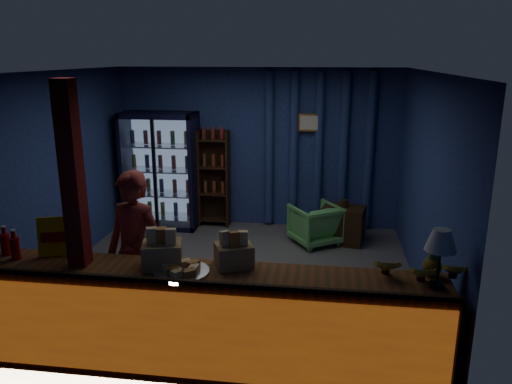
% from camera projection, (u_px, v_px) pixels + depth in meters
% --- Properties ---
extents(ground, '(4.60, 4.60, 0.00)m').
position_uv_depth(ground, '(234.00, 278.00, 6.45)').
color(ground, '#515154').
rests_on(ground, ground).
extents(room_walls, '(4.60, 4.60, 4.60)m').
position_uv_depth(room_walls, '(233.00, 159.00, 6.03)').
color(room_walls, navy).
rests_on(room_walls, ground).
extents(counter, '(4.40, 0.57, 0.99)m').
position_uv_depth(counter, '(195.00, 320.00, 4.50)').
color(counter, brown).
rests_on(counter, ground).
extents(support_post, '(0.16, 0.16, 2.60)m').
position_uv_depth(support_post, '(77.00, 228.00, 4.43)').
color(support_post, maroon).
rests_on(support_post, ground).
extents(beverage_cooler, '(1.20, 0.62, 1.90)m').
position_uv_depth(beverage_cooler, '(162.00, 171.00, 8.24)').
color(beverage_cooler, black).
rests_on(beverage_cooler, ground).
extents(bottle_shelf, '(0.50, 0.28, 1.60)m').
position_uv_depth(bottle_shelf, '(215.00, 179.00, 8.30)').
color(bottle_shelf, '#311F0F').
rests_on(bottle_shelf, ground).
extents(curtain_folds, '(1.74, 0.14, 2.50)m').
position_uv_depth(curtain_folds, '(318.00, 150.00, 8.01)').
color(curtain_folds, navy).
rests_on(curtain_folds, room_walls).
extents(framed_picture, '(0.36, 0.04, 0.28)m').
position_uv_depth(framed_picture, '(310.00, 123.00, 7.87)').
color(framed_picture, gold).
rests_on(framed_picture, room_walls).
extents(shopkeeper, '(0.70, 0.55, 1.70)m').
position_uv_depth(shopkeeper, '(135.00, 254.00, 5.01)').
color(shopkeeper, maroon).
rests_on(shopkeeper, ground).
extents(green_chair, '(0.91, 0.92, 0.61)m').
position_uv_depth(green_chair, '(315.00, 224.00, 7.55)').
color(green_chair, '#63C160').
rests_on(green_chair, ground).
extents(side_table, '(0.70, 0.58, 0.67)m').
position_uv_depth(side_table, '(343.00, 224.00, 7.61)').
color(side_table, '#311F0F').
rests_on(side_table, ground).
extents(yellow_sign, '(0.47, 0.24, 0.37)m').
position_uv_depth(yellow_sign, '(64.00, 236.00, 4.69)').
color(yellow_sign, yellow).
rests_on(yellow_sign, counter).
extents(soda_bottles, '(0.24, 0.17, 0.29)m').
position_uv_depth(soda_bottles, '(10.00, 245.00, 4.65)').
color(soda_bottles, '#AA0D0B').
rests_on(soda_bottles, counter).
extents(snack_box_left, '(0.40, 0.36, 0.36)m').
position_uv_depth(snack_box_left, '(162.00, 253.00, 4.45)').
color(snack_box_left, '#A78951').
rests_on(snack_box_left, counter).
extents(snack_box_centre, '(0.40, 0.37, 0.34)m').
position_uv_depth(snack_box_centre, '(234.00, 253.00, 4.46)').
color(snack_box_centre, '#A78951').
rests_on(snack_box_centre, counter).
extents(pastry_tray, '(0.49, 0.49, 0.08)m').
position_uv_depth(pastry_tray, '(182.00, 270.00, 4.33)').
color(pastry_tray, silver).
rests_on(pastry_tray, counter).
extents(banana_bunches, '(0.81, 0.31, 0.18)m').
position_uv_depth(banana_bunches, '(421.00, 269.00, 4.20)').
color(banana_bunches, gold).
rests_on(banana_bunches, counter).
extents(table_lamp, '(0.26, 0.26, 0.50)m').
position_uv_depth(table_lamp, '(441.00, 243.00, 3.97)').
color(table_lamp, black).
rests_on(table_lamp, counter).
extents(pineapple, '(0.16, 0.16, 0.28)m').
position_uv_depth(pineapple, '(432.00, 263.00, 4.25)').
color(pineapple, olive).
rests_on(pineapple, counter).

